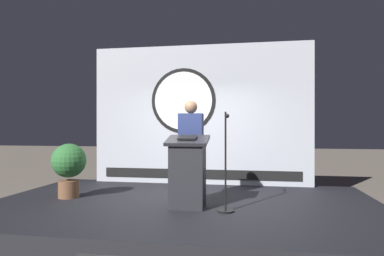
{
  "coord_description": "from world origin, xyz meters",
  "views": [
    {
      "loc": [
        1.1,
        -5.49,
        1.53
      ],
      "look_at": [
        0.14,
        0.03,
        1.52
      ],
      "focal_mm": 31.83,
      "sensor_mm": 36.0,
      "label": 1
    }
  ],
  "objects": [
    {
      "name": "potted_plant",
      "position": [
        -2.06,
        0.02,
        0.87
      ],
      "size": [
        0.6,
        0.6,
        0.95
      ],
      "color": "brown",
      "rests_on": "stage_platform"
    },
    {
      "name": "ground_plane",
      "position": [
        0.0,
        0.0,
        0.0
      ],
      "size": [
        40.0,
        40.0,
        0.0
      ],
      "primitive_type": "plane",
      "color": "#6B6056"
    },
    {
      "name": "microphone_stand",
      "position": [
        0.73,
        -0.48,
        0.81
      ],
      "size": [
        0.24,
        0.48,
        1.46
      ],
      "color": "black",
      "rests_on": "stage_platform"
    },
    {
      "name": "podium",
      "position": [
        0.14,
        -0.37,
        0.84
      ],
      "size": [
        0.64,
        0.5,
        1.12
      ],
      "color": "#26262B",
      "rests_on": "stage_platform"
    },
    {
      "name": "stage_platform",
      "position": [
        0.0,
        0.0,
        0.15
      ],
      "size": [
        6.4,
        4.0,
        0.3
      ],
      "primitive_type": "cube",
      "color": "black",
      "rests_on": "ground"
    },
    {
      "name": "speaker_person",
      "position": [
        0.11,
        0.11,
        1.16
      ],
      "size": [
        0.4,
        0.26,
        1.68
      ],
      "color": "black",
      "rests_on": "stage_platform"
    },
    {
      "name": "banner_display",
      "position": [
        -0.01,
        1.85,
        1.81
      ],
      "size": [
        4.77,
        0.12,
        3.03
      ],
      "color": "#B2B7C1",
      "rests_on": "stage_platform"
    }
  ]
}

